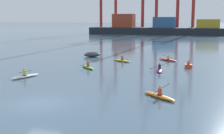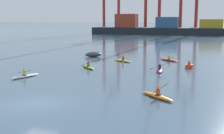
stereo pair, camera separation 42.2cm
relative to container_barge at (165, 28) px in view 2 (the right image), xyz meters
name	(u,v)px [view 2 (the right image)]	position (x,y,z in m)	size (l,w,h in m)	color
ground_plane	(37,103)	(1.68, -95.39, -2.34)	(800.00, 800.00, 0.00)	#425B70
container_barge	(165,28)	(0.00, 0.00, 0.00)	(55.85, 9.08, 7.59)	#1E2328
capsized_dinghy	(93,55)	(-3.24, -69.70, -1.98)	(2.80, 2.26, 0.76)	#38383D
channel_buoy	(189,65)	(11.43, -76.64, -1.98)	(0.90, 0.90, 1.00)	red
kayak_magenta	(160,70)	(8.31, -79.71, -2.16)	(2.15, 3.45, 1.08)	#C13384
kayak_red	(169,60)	(8.47, -70.94, -2.16)	(3.02, 2.61, 0.98)	red
kayak_yellow	(123,60)	(2.40, -73.44, -2.16)	(3.17, 2.38, 1.08)	yellow
kayak_lime	(88,67)	(-0.22, -80.02, -2.16)	(2.66, 2.98, 0.98)	#7ABC2D
kayak_orange	(157,96)	(9.65, -91.52, -2.16)	(2.92, 2.73, 1.09)	orange
kayak_white	(25,76)	(-4.32, -87.25, -2.16)	(2.14, 3.41, 0.95)	silver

